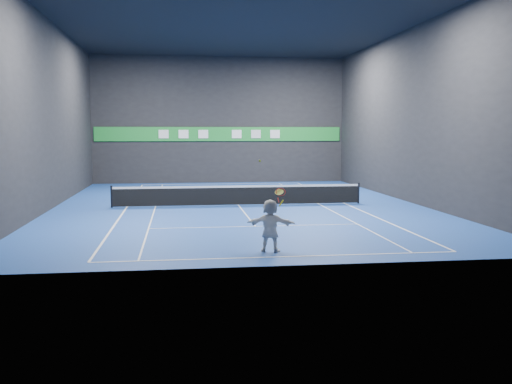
{
  "coord_description": "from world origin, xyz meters",
  "views": [
    {
      "loc": [
        -2.89,
        -28.16,
        3.68
      ],
      "look_at": [
        -0.17,
        -7.8,
        1.5
      ],
      "focal_mm": 40.0,
      "sensor_mm": 36.0,
      "label": 1
    }
  ],
  "objects": [
    {
      "name": "center_service_line",
      "position": [
        0.0,
        0.0,
        0.0
      ],
      "size": [
        0.06,
        12.8,
        0.01
      ],
      "primitive_type": "cube",
      "color": "white",
      "rests_on": "ground"
    },
    {
      "name": "ground",
      "position": [
        0.0,
        0.0,
        0.0
      ],
      "size": [
        26.0,
        26.0,
        0.0
      ],
      "primitive_type": "plane",
      "color": "#1B4298",
      "rests_on": "ground"
    },
    {
      "name": "wall_right",
      "position": [
        9.0,
        0.0,
        4.5
      ],
      "size": [
        0.1,
        26.0,
        9.0
      ],
      "primitive_type": "cube",
      "color": "black",
      "rests_on": "ground"
    },
    {
      "name": "service_line_near",
      "position": [
        0.0,
        -6.4,
        0.0
      ],
      "size": [
        8.23,
        0.06,
        0.01
      ],
      "primitive_type": "cube",
      "color": "white",
      "rests_on": "ground"
    },
    {
      "name": "tennis_racket",
      "position": [
        0.15,
        -11.06,
        1.79
      ],
      "size": [
        0.44,
        0.31,
        0.63
      ],
      "color": "#B51D13",
      "rests_on": "player"
    },
    {
      "name": "wall_left",
      "position": [
        -9.0,
        0.0,
        4.5
      ],
      "size": [
        0.1,
        26.0,
        9.0
      ],
      "primitive_type": "cube",
      "color": "black",
      "rests_on": "ground"
    },
    {
      "name": "tennis_ball",
      "position": [
        -0.47,
        -10.95,
        2.79
      ],
      "size": [
        0.06,
        0.06,
        0.06
      ],
      "primitive_type": "sphere",
      "color": "#C0E726",
      "rests_on": "player"
    },
    {
      "name": "sponsor_banner",
      "position": [
        0.0,
        12.93,
        3.5
      ],
      "size": [
        17.64,
        0.11,
        1.0
      ],
      "color": "green",
      "rests_on": "wall_back"
    },
    {
      "name": "baseline_near",
      "position": [
        0.0,
        -11.89,
        0.0
      ],
      "size": [
        10.98,
        0.08,
        0.01
      ],
      "primitive_type": "cube",
      "color": "white",
      "rests_on": "ground"
    },
    {
      "name": "sideline_doubles_right",
      "position": [
        5.49,
        0.0,
        0.0
      ],
      "size": [
        0.08,
        23.78,
        0.01
      ],
      "primitive_type": "cube",
      "color": "white",
      "rests_on": "ground"
    },
    {
      "name": "sideline_singles_right",
      "position": [
        4.11,
        0.0,
        0.0
      ],
      "size": [
        0.06,
        23.78,
        0.01
      ],
      "primitive_type": "cube",
      "color": "white",
      "rests_on": "ground"
    },
    {
      "name": "wall_front",
      "position": [
        0.0,
        -13.0,
        4.5
      ],
      "size": [
        18.0,
        0.1,
        9.0
      ],
      "primitive_type": "cube",
      "color": "black",
      "rests_on": "ground"
    },
    {
      "name": "service_line_far",
      "position": [
        0.0,
        6.4,
        0.0
      ],
      "size": [
        8.23,
        0.06,
        0.01
      ],
      "primitive_type": "cube",
      "color": "white",
      "rests_on": "ground"
    },
    {
      "name": "player",
      "position": [
        -0.17,
        -11.11,
        0.81
      ],
      "size": [
        1.59,
        0.91,
        1.63
      ],
      "primitive_type": "imported",
      "rotation": [
        0.0,
        0.0,
        2.84
      ],
      "color": "white",
      "rests_on": "ground"
    },
    {
      "name": "wall_back",
      "position": [
        0.0,
        13.0,
        4.5
      ],
      "size": [
        18.0,
        0.1,
        9.0
      ],
      "primitive_type": "cube",
      "color": "black",
      "rests_on": "ground"
    },
    {
      "name": "ceiling",
      "position": [
        0.0,
        0.0,
        9.0
      ],
      "size": [
        26.0,
        26.0,
        0.0
      ],
      "primitive_type": "plane",
      "color": "black",
      "rests_on": "ground"
    },
    {
      "name": "baseline_far",
      "position": [
        0.0,
        11.89,
        0.0
      ],
      "size": [
        10.98,
        0.08,
        0.01
      ],
      "primitive_type": "cube",
      "color": "white",
      "rests_on": "ground"
    },
    {
      "name": "sideline_singles_left",
      "position": [
        -4.11,
        0.0,
        0.0
      ],
      "size": [
        0.06,
        23.78,
        0.01
      ],
      "primitive_type": "cube",
      "color": "white",
      "rests_on": "ground"
    },
    {
      "name": "tennis_net",
      "position": [
        0.0,
        0.0,
        0.54
      ],
      "size": [
        12.5,
        0.1,
        1.07
      ],
      "color": "black",
      "rests_on": "ground"
    },
    {
      "name": "sideline_doubles_left",
      "position": [
        -5.49,
        0.0,
        0.0
      ],
      "size": [
        0.08,
        23.78,
        0.01
      ],
      "primitive_type": "cube",
      "color": "white",
      "rests_on": "ground"
    }
  ]
}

